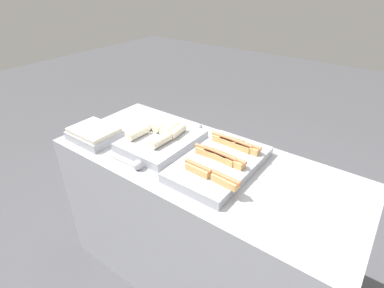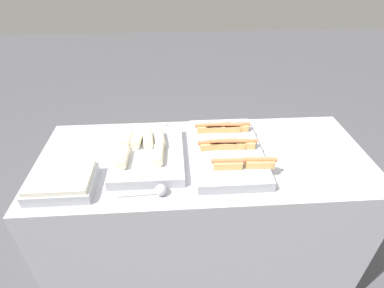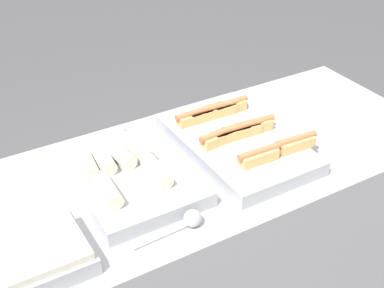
{
  "view_description": "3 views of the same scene",
  "coord_description": "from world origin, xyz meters",
  "px_view_note": "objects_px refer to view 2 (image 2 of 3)",
  "views": [
    {
      "loc": [
        0.76,
        -1.1,
        1.82
      ],
      "look_at": [
        -0.06,
        0.0,
        1.01
      ],
      "focal_mm": 28.0,
      "sensor_mm": 36.0,
      "label": 1
    },
    {
      "loc": [
        -0.14,
        -1.21,
        1.85
      ],
      "look_at": [
        -0.06,
        0.0,
        1.01
      ],
      "focal_mm": 28.0,
      "sensor_mm": 36.0,
      "label": 2
    },
    {
      "loc": [
        -0.79,
        -1.24,
        1.96
      ],
      "look_at": [
        -0.06,
        0.0,
        1.01
      ],
      "focal_mm": 50.0,
      "sensor_mm": 36.0,
      "label": 3
    }
  ],
  "objects_px": {
    "tray_wraps": "(147,152)",
    "tray_side_front": "(62,182)",
    "tray_hotdogs": "(227,149)",
    "serving_spoon_near": "(158,191)",
    "serving_spoon_far": "(162,127)"
  },
  "relations": [
    {
      "from": "tray_side_front",
      "to": "serving_spoon_far",
      "type": "relative_size",
      "value": 1.23
    },
    {
      "from": "serving_spoon_near",
      "to": "serving_spoon_far",
      "type": "xyz_separation_m",
      "value": [
        0.01,
        0.52,
        -0.0
      ]
    },
    {
      "from": "tray_hotdogs",
      "to": "serving_spoon_near",
      "type": "relative_size",
      "value": 2.6
    },
    {
      "from": "tray_hotdogs",
      "to": "serving_spoon_near",
      "type": "distance_m",
      "value": 0.43
    },
    {
      "from": "tray_wraps",
      "to": "serving_spoon_near",
      "type": "height_order",
      "value": "tray_wraps"
    },
    {
      "from": "tray_wraps",
      "to": "tray_side_front",
      "type": "xyz_separation_m",
      "value": [
        -0.36,
        -0.2,
        0.0
      ]
    },
    {
      "from": "tray_hotdogs",
      "to": "tray_wraps",
      "type": "height_order",
      "value": "same"
    },
    {
      "from": "serving_spoon_near",
      "to": "tray_hotdogs",
      "type": "bearing_deg",
      "value": 38.01
    },
    {
      "from": "tray_hotdogs",
      "to": "serving_spoon_far",
      "type": "xyz_separation_m",
      "value": [
        -0.33,
        0.25,
        -0.01
      ]
    },
    {
      "from": "tray_side_front",
      "to": "serving_spoon_near",
      "type": "height_order",
      "value": "tray_side_front"
    },
    {
      "from": "tray_side_front",
      "to": "serving_spoon_near",
      "type": "bearing_deg",
      "value": -9.22
    },
    {
      "from": "tray_wraps",
      "to": "serving_spoon_far",
      "type": "distance_m",
      "value": 0.26
    },
    {
      "from": "tray_hotdogs",
      "to": "tray_wraps",
      "type": "xyz_separation_m",
      "value": [
        -0.4,
        -0.0,
        -0.0
      ]
    },
    {
      "from": "tray_wraps",
      "to": "tray_side_front",
      "type": "bearing_deg",
      "value": -151.57
    },
    {
      "from": "tray_side_front",
      "to": "serving_spoon_far",
      "type": "height_order",
      "value": "tray_side_front"
    }
  ]
}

